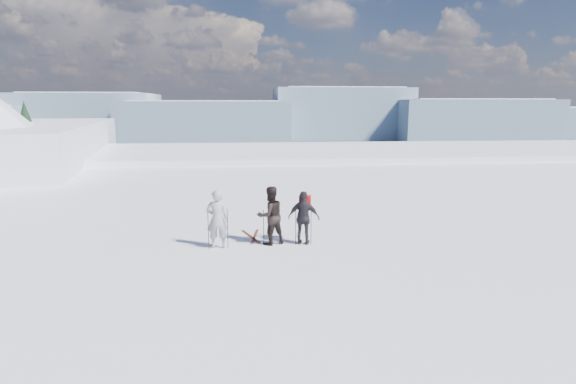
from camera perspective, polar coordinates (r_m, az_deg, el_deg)
name	(u,v)px	position (r m, az deg, el deg)	size (l,w,h in m)	color
lake_basin	(277,221)	(43.55, -1.42, -3.76)	(820.00, 820.00, 71.62)	white
far_mountain_range	(276,117)	(468.08, -1.52, 9.52)	(770.00, 110.00, 53.00)	slate
skier_grey	(217,219)	(14.65, -8.98, -3.41)	(0.70, 0.46, 1.92)	#92969F
skier_dark	(270,215)	(14.86, -2.27, -3.00)	(0.95, 0.74, 1.96)	black
skier_pack	(304,218)	(14.86, 2.02, -3.32)	(1.05, 0.44, 1.79)	black
backpack	(305,183)	(14.87, 2.20, 1.18)	(0.38, 0.22, 0.49)	red
ski_poles	(265,227)	(14.72, -2.91, -4.50)	(3.37, 0.33, 1.37)	black
skis_loose	(253,236)	(15.94, -4.49, -5.64)	(0.66, 1.70, 0.03)	black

